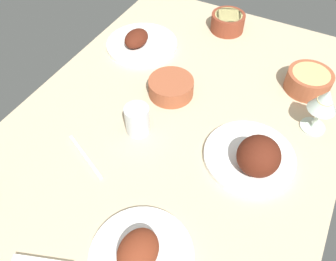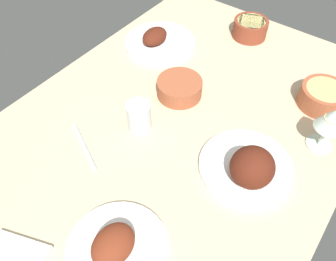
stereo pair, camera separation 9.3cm
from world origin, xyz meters
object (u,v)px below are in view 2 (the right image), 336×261
at_px(plate_near_viewer, 249,167).
at_px(wine_glass, 332,120).
at_px(plate_far_side, 116,248).
at_px(bowl_onions, 179,87).
at_px(fork_loose, 84,146).
at_px(bowl_potatoes, 250,28).
at_px(plate_center_main, 159,41).
at_px(bowl_pasta, 323,96).
at_px(water_tumbler, 139,117).

xyz_separation_m(plate_near_viewer, wine_glass, (-0.20, 0.11, 0.06)).
distance_m(plate_far_side, bowl_onions, 0.51).
distance_m(plate_near_viewer, plate_far_side, 0.37).
bearing_deg(plate_near_viewer, fork_loose, -65.11).
relative_size(plate_near_viewer, plate_far_side, 1.07).
height_order(plate_far_side, bowl_potatoes, plate_far_side).
distance_m(plate_center_main, bowl_pasta, 0.57).
height_order(bowl_pasta, bowl_potatoes, bowl_potatoes).
bearing_deg(bowl_onions, fork_loose, -15.11).
relative_size(plate_center_main, bowl_onions, 1.81).
relative_size(plate_far_side, wine_glass, 1.60).
bearing_deg(bowl_onions, bowl_pasta, 120.86).
distance_m(plate_far_side, fork_loose, 0.31).
distance_m(plate_center_main, bowl_onions, 0.26).
height_order(bowl_onions, bowl_potatoes, bowl_potatoes).
height_order(wine_glass, water_tumbler, wine_glass).
bearing_deg(wine_glass, fork_loose, -52.59).
relative_size(bowl_potatoes, fork_loose, 0.72).
relative_size(bowl_onions, bowl_pasta, 1.01).
height_order(plate_far_side, fork_loose, plate_far_side).
bearing_deg(fork_loose, water_tumbler, -91.92).
relative_size(plate_far_side, bowl_pasta, 1.63).
xyz_separation_m(plate_far_side, fork_loose, (-0.16, -0.26, -0.02)).
relative_size(plate_far_side, fork_loose, 1.32).
distance_m(wine_glass, fork_loose, 0.64).
xyz_separation_m(plate_near_viewer, water_tumbler, (0.04, -0.32, 0.01)).
distance_m(bowl_potatoes, water_tumbler, 0.58).
height_order(plate_far_side, water_tumbler, water_tumbler).
distance_m(bowl_potatoes, fork_loose, 0.73).
distance_m(plate_far_side, wine_glass, 0.60).
relative_size(water_tumbler, fork_loose, 0.51).
bearing_deg(water_tumbler, plate_center_main, -150.06).
distance_m(plate_far_side, water_tumbler, 0.36).
xyz_separation_m(plate_far_side, bowl_potatoes, (-0.88, -0.15, 0.01)).
distance_m(plate_center_main, fork_loose, 0.50).
bearing_deg(wine_glass, plate_far_side, -23.81).
height_order(plate_far_side, bowl_onions, plate_far_side).
bearing_deg(wine_glass, plate_near_viewer, -28.47).
bearing_deg(plate_far_side, plate_center_main, -149.13).
height_order(plate_near_viewer, wine_glass, wine_glass).
distance_m(plate_near_viewer, fork_loose, 0.44).
bearing_deg(fork_loose, plate_near_viewer, -129.76).
bearing_deg(plate_center_main, plate_near_viewer, 59.73).
relative_size(plate_center_main, fork_loose, 1.47).
bearing_deg(fork_loose, bowl_potatoes, -73.43).
distance_m(plate_near_viewer, bowl_onions, 0.34).
distance_m(plate_center_main, bowl_potatoes, 0.34).
xyz_separation_m(plate_center_main, bowl_pasta, (-0.06, 0.57, 0.02)).
height_order(bowl_pasta, water_tumbler, water_tumbler).
bearing_deg(bowl_pasta, water_tumbler, -43.68).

